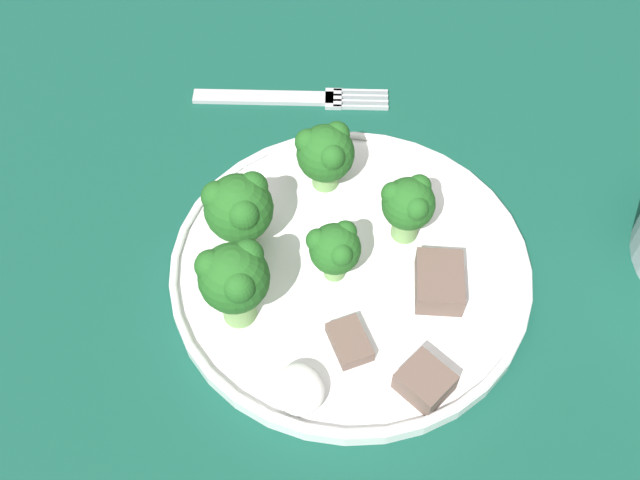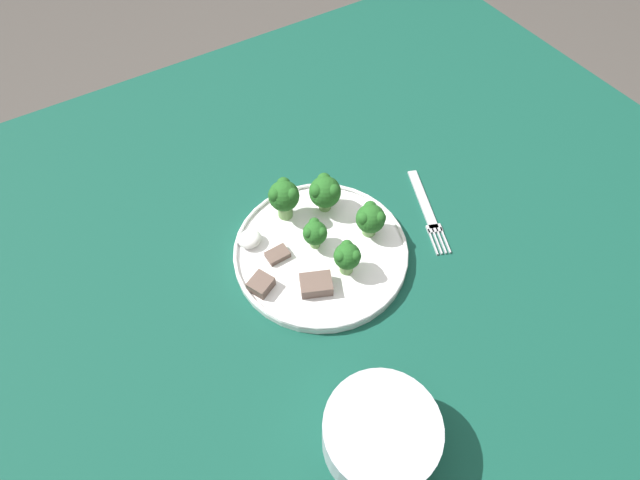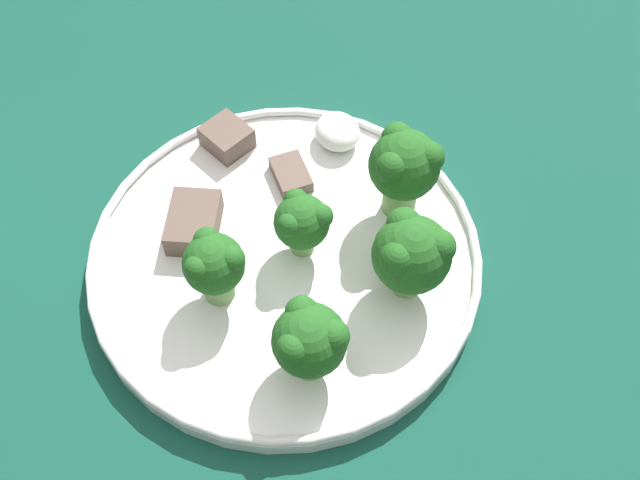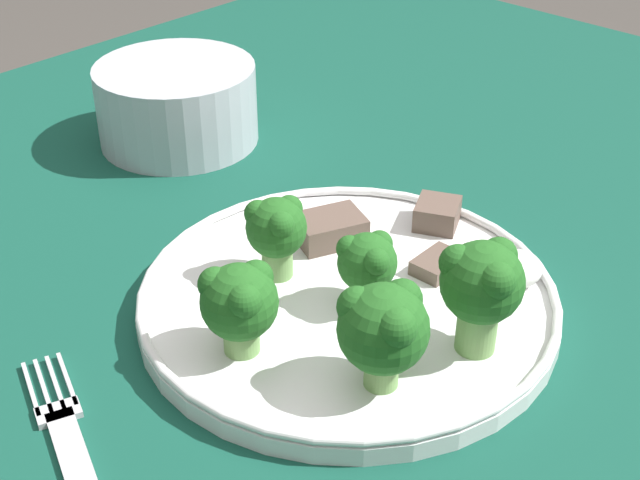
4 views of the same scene
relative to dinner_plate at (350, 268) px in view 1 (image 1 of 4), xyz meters
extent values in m
cube|color=#114738|center=(-0.06, -0.02, -0.02)|extent=(1.31, 1.09, 0.03)
cylinder|color=brown|center=(-0.65, 0.46, -0.40)|extent=(0.06, 0.06, 0.72)
cylinder|color=white|center=(0.00, 0.00, 0.00)|extent=(0.26, 0.26, 0.01)
torus|color=white|center=(0.00, 0.00, 0.01)|extent=(0.26, 0.26, 0.01)
cube|color=#B2B2B7|center=(-0.20, -0.01, -0.01)|extent=(0.06, 0.12, 0.00)
cube|color=#B2B2B7|center=(-0.18, 0.05, -0.01)|extent=(0.03, 0.02, 0.00)
cube|color=#B2B2B7|center=(-0.16, 0.07, -0.01)|extent=(0.02, 0.05, 0.00)
cube|color=#B2B2B7|center=(-0.17, 0.07, -0.01)|extent=(0.02, 0.05, 0.00)
cube|color=#B2B2B7|center=(-0.17, 0.08, -0.01)|extent=(0.02, 0.05, 0.00)
cube|color=#B2B2B7|center=(-0.18, 0.08, -0.01)|extent=(0.02, 0.05, 0.00)
cylinder|color=#709E56|center=(-0.01, 0.05, 0.01)|extent=(0.02, 0.02, 0.02)
sphere|color=#215B1E|center=(-0.01, 0.05, 0.04)|extent=(0.04, 0.04, 0.04)
sphere|color=#215B1E|center=(0.00, 0.05, 0.05)|extent=(0.02, 0.02, 0.02)
sphere|color=#215B1E|center=(-0.02, 0.06, 0.05)|extent=(0.02, 0.02, 0.02)
sphere|color=#215B1E|center=(-0.02, 0.04, 0.05)|extent=(0.02, 0.02, 0.02)
cylinder|color=#709E56|center=(-0.05, -0.07, 0.01)|extent=(0.02, 0.02, 0.02)
sphere|color=#215B1E|center=(-0.05, -0.07, 0.04)|extent=(0.05, 0.05, 0.05)
sphere|color=#215B1E|center=(-0.03, -0.07, 0.05)|extent=(0.02, 0.02, 0.02)
sphere|color=#215B1E|center=(-0.06, -0.05, 0.05)|extent=(0.02, 0.02, 0.02)
sphere|color=#215B1E|center=(-0.06, -0.08, 0.05)|extent=(0.02, 0.02, 0.02)
cylinder|color=#709E56|center=(0.00, -0.01, 0.01)|extent=(0.02, 0.02, 0.02)
sphere|color=#215B1E|center=(0.00, -0.01, 0.03)|extent=(0.04, 0.04, 0.04)
sphere|color=#215B1E|center=(0.01, -0.01, 0.04)|extent=(0.02, 0.02, 0.02)
sphere|color=#215B1E|center=(0.00, 0.00, 0.04)|extent=(0.02, 0.02, 0.02)
sphere|color=#215B1E|center=(0.00, -0.02, 0.04)|extent=(0.02, 0.02, 0.02)
cylinder|color=#709E56|center=(0.01, -0.09, 0.02)|extent=(0.02, 0.02, 0.03)
sphere|color=#215B1E|center=(0.01, -0.09, 0.05)|extent=(0.05, 0.05, 0.05)
sphere|color=#215B1E|center=(0.03, -0.09, 0.06)|extent=(0.02, 0.02, 0.02)
sphere|color=#215B1E|center=(0.00, -0.08, 0.06)|extent=(0.02, 0.02, 0.02)
sphere|color=#215B1E|center=(0.01, -0.10, 0.06)|extent=(0.02, 0.02, 0.02)
cylinder|color=#709E56|center=(-0.08, 0.01, 0.01)|extent=(0.02, 0.02, 0.02)
sphere|color=#215B1E|center=(-0.08, 0.01, 0.04)|extent=(0.04, 0.04, 0.04)
sphere|color=#215B1E|center=(-0.07, 0.01, 0.05)|extent=(0.02, 0.02, 0.02)
sphere|color=#215B1E|center=(-0.09, 0.02, 0.05)|extent=(0.02, 0.02, 0.02)
sphere|color=#215B1E|center=(-0.09, 0.00, 0.05)|extent=(0.02, 0.02, 0.02)
cube|color=brown|center=(0.11, 0.01, 0.01)|extent=(0.04, 0.04, 0.02)
cube|color=brown|center=(0.06, -0.02, 0.01)|extent=(0.03, 0.02, 0.01)
cube|color=brown|center=(0.04, 0.05, 0.01)|extent=(0.05, 0.05, 0.02)
ellipsoid|color=white|center=(0.08, -0.07, 0.01)|extent=(0.04, 0.03, 0.02)
camera|label=1|loc=(0.28, -0.12, 0.46)|focal=42.00mm
camera|label=2|loc=(0.22, 0.36, 0.63)|focal=28.00mm
camera|label=3|loc=(-0.26, 0.07, 0.43)|focal=42.00mm
camera|label=4|loc=(-0.34, -0.30, 0.33)|focal=50.00mm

